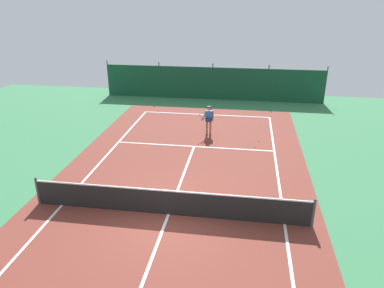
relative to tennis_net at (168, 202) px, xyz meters
The scene contains 7 objects.
ground_plane 0.51m from the tennis_net, ahead, with size 36.00×36.00×0.00m, color #387A4C.
court_surface 0.51m from the tennis_net, ahead, with size 11.02×26.60×0.01m.
tennis_net is the anchor object (origin of this frame).
back_fence 16.29m from the tennis_net, 90.00° to the left, with size 16.30×0.98×2.70m.
tennis_player 8.36m from the tennis_net, 86.31° to the left, with size 0.77×0.72×1.64m.
tennis_ball_near_player 8.42m from the tennis_net, 66.37° to the left, with size 0.07×0.07×0.07m, color #CCDB33.
tennis_ball_midcourt 7.54m from the tennis_net, 65.24° to the left, with size 0.07×0.07×0.07m, color #CCDB33.
Camera 1 is at (2.53, -11.01, 7.41)m, focal length 34.23 mm.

